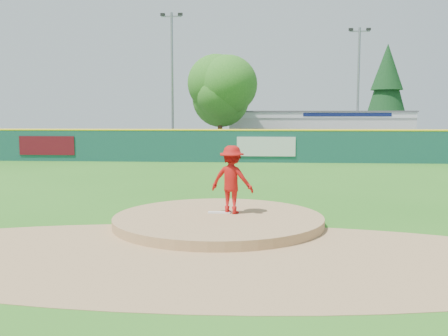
# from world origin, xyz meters

# --- Properties ---
(ground) EXTENTS (120.00, 120.00, 0.00)m
(ground) POSITION_xyz_m (0.00, 0.00, 0.00)
(ground) COLOR #286B19
(ground) RESTS_ON ground
(pitchers_mound) EXTENTS (5.50, 5.50, 0.50)m
(pitchers_mound) POSITION_xyz_m (0.00, 0.00, 0.00)
(pitchers_mound) COLOR #9E774C
(pitchers_mound) RESTS_ON ground
(pitching_rubber) EXTENTS (0.60, 0.15, 0.04)m
(pitching_rubber) POSITION_xyz_m (0.00, 0.30, 0.27)
(pitching_rubber) COLOR white
(pitching_rubber) RESTS_ON pitchers_mound
(infield_dirt_arc) EXTENTS (15.40, 15.40, 0.01)m
(infield_dirt_arc) POSITION_xyz_m (0.00, -3.00, 0.01)
(infield_dirt_arc) COLOR #9E774C
(infield_dirt_arc) RESTS_ON ground
(parking_lot) EXTENTS (44.00, 16.00, 0.02)m
(parking_lot) POSITION_xyz_m (0.00, 27.00, 0.01)
(parking_lot) COLOR #38383A
(parking_lot) RESTS_ON ground
(pitcher) EXTENTS (1.33, 1.00, 1.82)m
(pitcher) POSITION_xyz_m (0.33, 0.34, 1.16)
(pitcher) COLOR #A8100E
(pitcher) RESTS_ON pitchers_mound
(van) EXTENTS (6.16, 4.52, 1.56)m
(van) POSITION_xyz_m (2.38, 24.86, 0.80)
(van) COLOR white
(van) RESTS_ON parking_lot
(pool_building_grp) EXTENTS (15.20, 8.20, 3.31)m
(pool_building_grp) POSITION_xyz_m (6.00, 31.99, 1.66)
(pool_building_grp) COLOR silver
(pool_building_grp) RESTS_ON ground
(fence_banners) EXTENTS (17.53, 0.04, 1.20)m
(fence_banners) POSITION_xyz_m (-5.54, 17.92, 1.00)
(fence_banners) COLOR #5E0D17
(fence_banners) RESTS_ON ground
(playground_slide) EXTENTS (0.96, 2.71, 1.50)m
(playground_slide) POSITION_xyz_m (-13.91, 23.76, 0.76)
(playground_slide) COLOR blue
(playground_slide) RESTS_ON ground
(outfield_fence) EXTENTS (40.00, 0.14, 2.07)m
(outfield_fence) POSITION_xyz_m (0.00, 18.00, 1.09)
(outfield_fence) COLOR #164740
(outfield_fence) RESTS_ON ground
(deciduous_tree) EXTENTS (5.60, 5.60, 7.36)m
(deciduous_tree) POSITION_xyz_m (-2.00, 25.00, 4.55)
(deciduous_tree) COLOR #382314
(deciduous_tree) RESTS_ON ground
(conifer_tree) EXTENTS (4.40, 4.40, 9.50)m
(conifer_tree) POSITION_xyz_m (13.00, 36.00, 5.54)
(conifer_tree) COLOR #382314
(conifer_tree) RESTS_ON ground
(light_pole_left) EXTENTS (1.75, 0.25, 11.00)m
(light_pole_left) POSITION_xyz_m (-6.00, 27.00, 6.05)
(light_pole_left) COLOR gray
(light_pole_left) RESTS_ON ground
(light_pole_right) EXTENTS (1.75, 0.25, 10.00)m
(light_pole_right) POSITION_xyz_m (9.00, 29.00, 5.54)
(light_pole_right) COLOR gray
(light_pole_right) RESTS_ON ground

